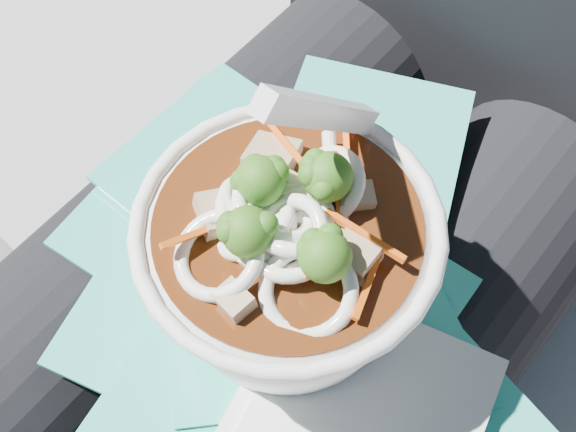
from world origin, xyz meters
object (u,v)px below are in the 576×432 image
Objects in this scene: stone_ledge at (360,329)px; person_body at (348,212)px; udon_bowl at (287,256)px; plastic_bag at (288,297)px; lap at (273,306)px.

person_body is at bearing -90.00° from stone_ledge.
udon_bowl is (0.03, -0.18, 0.47)m from stone_ledge.
person_body reaches higher than plastic_bag.
person_body is 2.64× the size of plastic_bag.
person_body is (-0.00, -0.06, 0.34)m from stone_ledge.
plastic_bag is (0.03, -0.02, 0.09)m from lap.
stone_ledge is 0.98× the size of person_body.
stone_ledge is at bearing 100.04° from plastic_bag.
stone_ledge is at bearing 90.00° from person_body.
lap is 0.47× the size of person_body.
person_body is 0.18m from udon_bowl.
stone_ledge is 0.35m from lap.
lap is at bearing -90.00° from stone_ledge.
plastic_bag is 1.92× the size of udon_bowl.
stone_ledge is 4.96× the size of udon_bowl.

